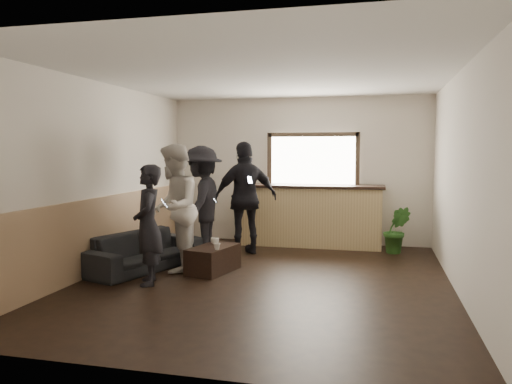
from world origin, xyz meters
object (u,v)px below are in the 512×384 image
(coffee_table, at_px, (213,259))
(person_b, at_px, (174,208))
(bar_counter, at_px, (311,212))
(cup_a, at_px, (215,241))
(person_c, at_px, (202,202))
(cup_b, at_px, (217,246))
(person_a, at_px, (148,225))
(potted_plant, at_px, (397,230))
(person_d, at_px, (246,198))
(sofa, at_px, (144,251))

(coffee_table, xyz_separation_m, person_b, (-0.58, -0.07, 0.75))
(coffee_table, relative_size, person_b, 0.45)
(bar_counter, bearing_deg, cup_a, -117.84)
(person_c, bearing_deg, cup_b, 27.74)
(cup_a, bearing_deg, person_a, -119.93)
(coffee_table, xyz_separation_m, person_c, (-0.48, 0.86, 0.74))
(potted_plant, bearing_deg, person_d, -165.73)
(cup_a, xyz_separation_m, cup_b, (0.16, -0.39, -0.00))
(coffee_table, distance_m, person_a, 1.21)
(sofa, distance_m, coffee_table, 1.08)
(bar_counter, height_order, person_b, bar_counter)
(bar_counter, xyz_separation_m, person_c, (-1.61, -1.53, 0.29))
(bar_counter, height_order, person_d, bar_counter)
(sofa, relative_size, coffee_table, 2.23)
(cup_a, distance_m, cup_b, 0.43)
(person_a, distance_m, person_d, 2.34)
(potted_plant, distance_m, person_d, 2.68)
(coffee_table, xyz_separation_m, person_d, (0.13, 1.37, 0.78))
(bar_counter, xyz_separation_m, person_b, (-1.71, -2.46, 0.30))
(sofa, distance_m, person_a, 1.02)
(coffee_table, bearing_deg, person_c, 119.02)
(cup_a, bearing_deg, person_b, -155.16)
(person_b, bearing_deg, person_c, 157.61)
(bar_counter, relative_size, sofa, 1.42)
(person_a, bearing_deg, bar_counter, 127.05)
(bar_counter, distance_m, person_d, 1.46)
(potted_plant, bearing_deg, sofa, -150.81)
(coffee_table, height_order, cup_a, cup_a)
(person_d, bearing_deg, potted_plant, 159.92)
(coffee_table, distance_m, person_c, 1.24)
(cup_a, distance_m, person_b, 0.79)
(potted_plant, bearing_deg, bar_counter, 166.39)
(person_d, bearing_deg, coffee_table, 50.07)
(sofa, height_order, coffee_table, sofa)
(cup_b, height_order, potted_plant, potted_plant)
(cup_a, xyz_separation_m, potted_plant, (2.71, 1.83, -0.02))
(bar_counter, bearing_deg, person_a, -118.51)
(coffee_table, bearing_deg, person_a, -126.76)
(cup_a, distance_m, person_d, 1.31)
(sofa, distance_m, potted_plant, 4.30)
(person_b, bearing_deg, coffee_table, 80.38)
(cup_b, height_order, person_b, person_b)
(cup_a, xyz_separation_m, person_a, (-0.59, -1.03, 0.37))
(cup_a, bearing_deg, person_d, 81.85)
(bar_counter, relative_size, potted_plant, 3.27)
(coffee_table, distance_m, cup_a, 0.31)
(cup_a, relative_size, person_c, 0.07)
(person_a, bearing_deg, potted_plant, 106.38)
(bar_counter, bearing_deg, person_b, -124.86)
(cup_b, bearing_deg, person_c, 119.56)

